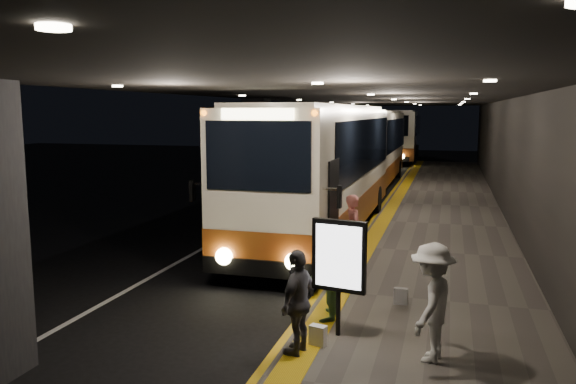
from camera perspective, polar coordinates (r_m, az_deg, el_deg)
The scene contains 19 objects.
ground at distance 15.86m, azimuth -2.78°, elevation -6.25°, with size 90.00×90.00×0.00m, color black.
lane_line_white at distance 21.05m, azimuth -3.02°, elevation -2.63°, with size 0.12×50.00×0.01m, color silver.
kerb_stripe_yellow at distance 20.10m, azimuth 8.25°, elevation -3.23°, with size 0.18×50.00×0.01m, color gold.
sidewalk at distance 19.91m, azimuth 15.12°, elevation -3.33°, with size 4.50×50.00×0.15m, color #514C44.
tactile_strip at distance 20.01m, azimuth 9.67°, elevation -2.87°, with size 0.50×50.00×0.01m, color gold.
terminal_wall at distance 19.66m, azimuth 22.03°, elevation 4.81°, with size 0.10×50.00×6.00m, color black.
support_columns at distance 19.71m, azimuth -3.20°, elevation 3.07°, with size 0.80×24.80×4.40m.
canopy at distance 19.70m, azimuth 8.96°, elevation 9.97°, with size 9.00×50.00×0.40m, color black.
coach_main at distance 18.06m, azimuth 3.57°, elevation 1.75°, with size 2.71×12.96×4.03m.
coach_second at distance 30.31m, azimuth 8.34°, elevation 4.13°, with size 2.66×12.31×3.87m.
coach_third at distance 47.08m, azimuth 11.25°, elevation 5.51°, with size 3.17×12.63×3.94m.
passenger_boarding at distance 13.88m, azimuth 6.68°, elevation -3.94°, with size 0.66×0.43×1.80m, color #D06A61.
passenger_waiting_green at distance 10.39m, azimuth 3.84°, elevation -8.53°, with size 0.79×0.49×1.63m, color #517B44.
passenger_waiting_white at distance 8.98m, azimuth 14.40°, elevation -10.79°, with size 1.19×0.55×1.84m, color beige.
passenger_waiting_grey at distance 8.96m, azimuth 1.05°, elevation -11.09°, with size 0.99×0.51×1.69m, color #504E54.
bag_polka at distance 11.56m, azimuth 11.38°, elevation -10.32°, with size 0.27×0.12×0.33m, color black.
bag_plain at distance 9.48m, azimuth 3.06°, elevation -14.35°, with size 0.27×0.16×0.34m, color white.
info_sign at distance 9.53m, azimuth 5.18°, elevation -6.69°, with size 0.95×0.27×2.01m.
stanchion_post at distance 11.31m, azimuth 5.25°, elevation -8.42°, with size 0.05×0.05×1.15m, color black.
Camera 1 is at (4.99, -14.53, 3.95)m, focal length 35.00 mm.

